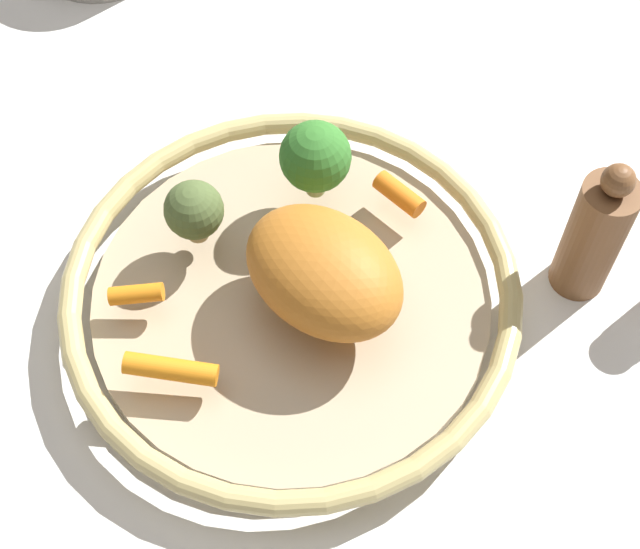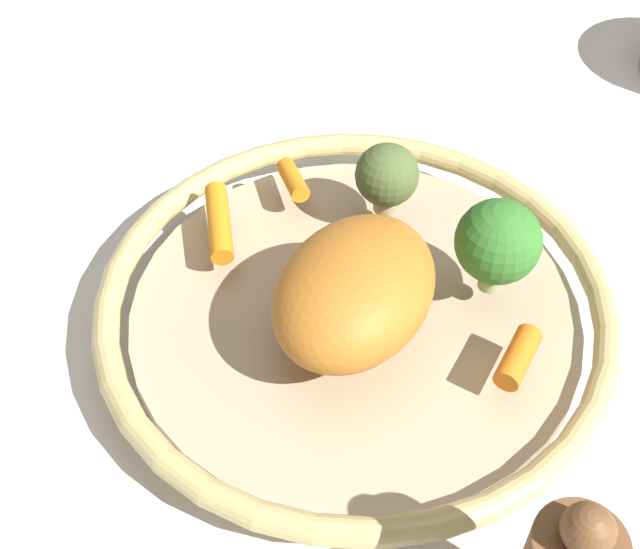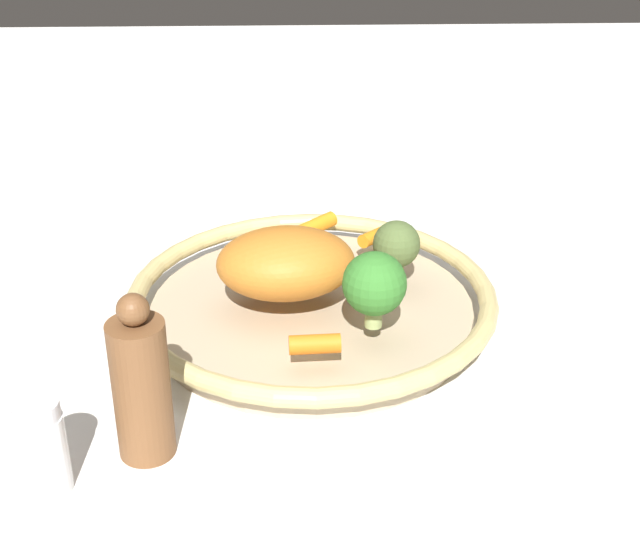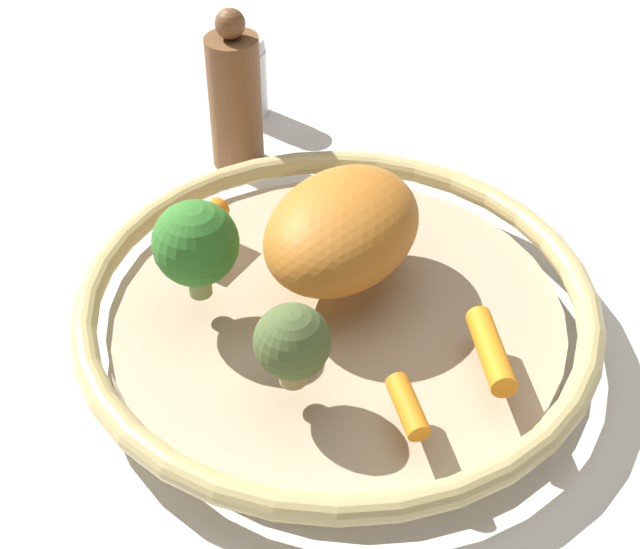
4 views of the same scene
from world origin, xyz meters
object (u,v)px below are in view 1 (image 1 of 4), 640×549
Objects in this scene: baby_carrot_near_rim at (395,191)px; broccoli_floret_large at (315,157)px; serving_bowl at (291,296)px; pepper_mill at (595,234)px; baby_carrot_back at (136,294)px; baby_carrot_left at (174,372)px; roast_chicken_piece at (324,272)px; broccoli_floret_edge at (194,211)px.

broccoli_floret_large reaches higher than baby_carrot_near_rim.
broccoli_floret_large reaches higher than serving_bowl.
pepper_mill is at bearing -57.91° from broccoli_floret_large.
serving_bowl is at bearing -144.39° from broccoli_floret_large.
baby_carrot_left is at bearing -105.33° from baby_carrot_back.
serving_bowl is 0.06m from roast_chicken_piece.
serving_bowl is 5.03× the size of broccoli_floret_large.
roast_chicken_piece is at bearing 148.53° from pepper_mill.
serving_bowl is at bearing 145.02° from pepper_mill.
broccoli_floret_large is at bearing 35.61° from serving_bowl.
baby_carrot_left is 0.20m from broccoli_floret_large.
baby_carrot_left is (-0.02, -0.07, 0.00)m from baby_carrot_back.
roast_chicken_piece is at bearing -63.47° from serving_bowl.
baby_carrot_back is 0.22m from baby_carrot_near_rim.
pepper_mill is (0.19, -0.13, 0.04)m from serving_bowl.
pepper_mill reaches higher than roast_chicken_piece.
serving_bowl is 8.17× the size of baby_carrot_near_rim.
roast_chicken_piece is 0.13m from baby_carrot_left.
broccoli_floret_edge is (-0.14, 0.08, 0.02)m from baby_carrot_near_rim.
serving_bowl is 0.12m from baby_carrot_back.
baby_carrot_near_rim is 0.78× the size of broccoli_floret_edge.
roast_chicken_piece is 3.21× the size of baby_carrot_back.
broccoli_floret_large reaches higher than broccoli_floret_edge.
broccoli_floret_edge is at bearing 43.69° from baby_carrot_left.
pepper_mill is (0.12, -0.19, -0.02)m from broccoli_floret_large.
roast_chicken_piece is 0.11m from broccoli_floret_edge.
baby_carrot_left reaches higher than serving_bowl.
baby_carrot_back is 0.93× the size of baby_carrot_near_rim.
roast_chicken_piece is at bearing -71.65° from broccoli_floret_edge.
baby_carrot_near_rim is 0.31× the size of pepper_mill.
broccoli_floret_large is at bearing -4.93° from baby_carrot_back.
serving_bowl is at bearing -35.65° from baby_carrot_back.
broccoli_floret_edge is at bearing 12.28° from baby_carrot_back.
roast_chicken_piece is at bearing -128.76° from broccoli_floret_large.
baby_carrot_near_rim is (0.21, -0.06, 0.00)m from baby_carrot_back.
baby_carrot_near_rim is 0.23m from baby_carrot_left.
baby_carrot_near_rim is 0.65× the size of baby_carrot_left.
baby_carrot_back is (-0.11, 0.09, -0.02)m from roast_chicken_piece.
broccoli_floret_large reaches higher than roast_chicken_piece.
baby_carrot_left is at bearing -178.14° from baby_carrot_near_rim.
serving_bowl is at bearing -74.21° from broccoli_floret_edge.
roast_chicken_piece is 1.93× the size of baby_carrot_left.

